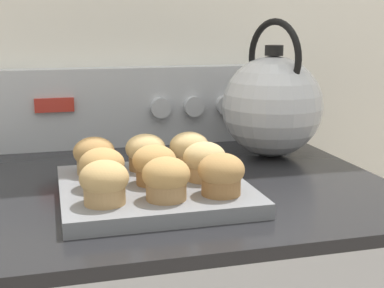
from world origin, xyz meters
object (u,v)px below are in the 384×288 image
object	(u,v)px
muffin_r2_c2	(189,150)
muffin_r0_c0	(104,183)
muffin_r0_c1	(166,179)
tea_kettle	(272,104)
muffin_pan	(154,190)
muffin_r0_c2	(221,174)
muffin_r2_c0	(94,156)
muffin_r1_c0	(102,168)
muffin_r1_c2	(205,161)
muffin_r2_c1	(146,152)
muffin_r1_c1	(154,165)

from	to	relation	value
muffin_r2_c2	muffin_r0_c0	bearing A→B (deg)	-135.43
muffin_r0_c1	tea_kettle	xyz separation A→B (m)	(0.28, 0.28, 0.05)
muffin_pan	muffin_r0_c2	xyz separation A→B (m)	(0.08, -0.08, 0.04)
muffin_r2_c0	muffin_r2_c2	xyz separation A→B (m)	(0.16, 0.00, 0.00)
muffin_pan	muffin_r0_c2	distance (m)	0.12
muffin_r0_c1	muffin_r0_c2	xyz separation A→B (m)	(0.08, 0.00, 0.00)
muffin_r0_c0	muffin_r2_c0	world-z (taller)	same
muffin_r2_c0	tea_kettle	distance (m)	0.38
muffin_r0_c1	muffin_r2_c0	xyz separation A→B (m)	(-0.08, 0.16, 0.00)
muffin_pan	muffin_r1_c0	size ratio (longest dim) A/B	4.19
muffin_r1_c2	tea_kettle	size ratio (longest dim) A/B	0.25
muffin_r1_c0	muffin_r2_c2	bearing A→B (deg)	27.83
muffin_r2_c1	muffin_r0_c0	bearing A→B (deg)	-117.99
muffin_r2_c0	muffin_r0_c1	bearing A→B (deg)	-62.28
muffin_r1_c2	muffin_r2_c2	bearing A→B (deg)	92.10
muffin_r0_c2	muffin_r1_c2	distance (m)	0.08
muffin_r2_c0	muffin_r0_c2	bearing A→B (deg)	-43.97
muffin_r0_c0	muffin_r2_c0	size ratio (longest dim) A/B	1.00
muffin_r0_c0	muffin_r1_c0	xyz separation A→B (m)	(0.00, 0.07, 0.00)
muffin_r0_c2	muffin_r1_c1	bearing A→B (deg)	136.49
muffin_r2_c0	muffin_r2_c1	world-z (taller)	same
muffin_r1_c0	muffin_r1_c1	xyz separation A→B (m)	(0.08, -0.00, 0.00)
muffin_r2_c0	muffin_r2_c1	xyz separation A→B (m)	(0.08, 0.00, 0.00)
muffin_r2_c2	muffin_r0_c1	bearing A→B (deg)	-115.09
muffin_r1_c1	muffin_r1_c2	bearing A→B (deg)	0.18
muffin_r2_c2	muffin_r1_c2	bearing A→B (deg)	-87.90
muffin_pan	muffin_r0_c1	xyz separation A→B (m)	(0.00, -0.08, 0.04)
muffin_r1_c2	tea_kettle	bearing A→B (deg)	45.89
muffin_r2_c0	muffin_r2_c1	bearing A→B (deg)	1.95
muffin_r1_c0	muffin_r2_c2	xyz separation A→B (m)	(0.15, 0.08, 0.00)
muffin_pan	muffin_r2_c0	size ratio (longest dim) A/B	4.19
muffin_pan	muffin_r0_c0	xyz separation A→B (m)	(-0.08, -0.08, 0.04)
muffin_r1_c1	muffin_r2_c2	xyz separation A→B (m)	(0.08, 0.08, 0.00)
muffin_r1_c1	tea_kettle	world-z (taller)	tea_kettle
muffin_r0_c1	tea_kettle	bearing A→B (deg)	45.71
muffin_r2_c1	muffin_r2_c2	size ratio (longest dim) A/B	1.00
muffin_r1_c1	muffin_r2_c1	distance (m)	0.08
muffin_pan	muffin_r0_c2	size ratio (longest dim) A/B	4.19
muffin_r0_c2	muffin_r1_c0	world-z (taller)	same
muffin_r0_c1	muffin_r2_c0	distance (m)	0.18
muffin_pan	muffin_r0_c0	size ratio (longest dim) A/B	4.19
muffin_r0_c1	muffin_r1_c1	bearing A→B (deg)	90.67
muffin_r0_c0	muffin_r2_c1	size ratio (longest dim) A/B	1.00
muffin_r2_c2	muffin_pan	bearing A→B (deg)	-134.29
muffin_r1_c1	muffin_r2_c0	xyz separation A→B (m)	(-0.08, 0.08, 0.00)
muffin_r0_c1	muffin_r0_c2	distance (m)	0.08
muffin_r0_c1	muffin_r1_c0	distance (m)	0.11
muffin_pan	muffin_r1_c1	size ratio (longest dim) A/B	4.19
muffin_r1_c1	muffin_r1_c0	bearing A→B (deg)	179.79
muffin_r0_c1	muffin_r2_c1	xyz separation A→B (m)	(0.00, 0.16, 0.00)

